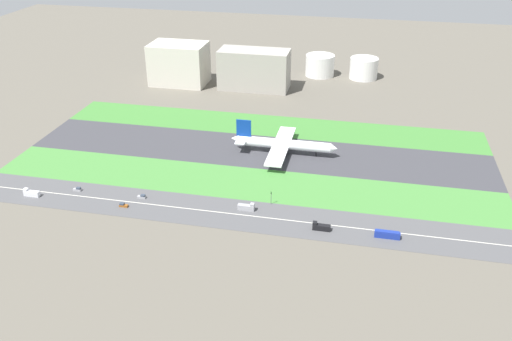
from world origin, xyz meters
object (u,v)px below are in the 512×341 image
car_1 (78,189)px  truck_2 (31,193)px  airliner (281,144)px  car_0 (123,205)px  bus_0 (387,234)px  traffic_light (271,197)px  fuel_tank_centre (364,68)px  fuel_tank_west (320,65)px  truck_1 (247,207)px  hangar_building (254,70)px  truck_0 (321,227)px  terminal_building (179,64)px  car_2 (142,197)px

car_1 → truck_2: bearing=-154.4°
airliner → car_0: bearing=-131.0°
car_1 → bus_0: (161.02, -10.00, 0.90)m
car_1 → truck_2: truck_2 is taller
traffic_light → fuel_tank_centre: size_ratio=0.31×
airliner → fuel_tank_west: (6.16, 159.00, 2.67)m
airliner → fuel_tank_centre: bearing=74.8°
truck_1 → bus_0: 69.41m
traffic_light → fuel_tank_centre: (38.17, 219.01, 4.42)m
hangar_building → fuel_tank_centre: hangar_building is taller
airliner → truck_2: (-119.20, -78.00, -4.56)m
traffic_light → fuel_tank_west: bearing=89.7°
truck_1 → car_0: 62.53m
truck_0 → terminal_building: terminal_building is taller
car_1 → car_2: bearing=0.0°
truck_1 → truck_2: 113.65m
truck_0 → fuel_tank_west: 238.54m
truck_0 → car_2: truck_0 is taller
truck_1 → terminal_building: bearing=118.4°
truck_2 → truck_0: bearing=-180.0°
truck_2 → terminal_building: size_ratio=0.19×
airliner → traffic_light: airliner is taller
truck_1 → truck_0: same height
terminal_building → fuel_tank_centre: bearing=17.0°
car_1 → car_2: 36.52m
car_0 → truck_2: 51.48m
truck_2 → hangar_building: bearing=-112.0°
airliner → truck_1: bearing=-95.0°
truck_2 → car_2: 58.26m
car_0 → traffic_light: (72.67, 17.99, 3.37)m
car_2 → bus_0: bearing=-4.6°
airliner → hangar_building: 121.74m
truck_0 → car_2: (-94.02, 10.00, -0.75)m
traffic_light → fuel_tank_centre: fuel_tank_centre is taller
car_2 → truck_1: bearing=-0.0°
fuel_tank_west → fuel_tank_centre: size_ratio=1.04×
traffic_light → bus_0: bearing=-17.3°
car_0 → truck_1: bearing=-170.8°
traffic_light → terminal_building: 205.83m
bus_0 → fuel_tank_centre: size_ratio=0.50×
car_0 → fuel_tank_west: 248.38m
car_2 → traffic_light: size_ratio=0.61×
hangar_building → truck_2: bearing=-112.0°
truck_0 → fuel_tank_west: (-26.04, 237.00, 7.23)m
terminal_building → car_2: bearing=-76.9°
truck_1 → truck_2: (-113.20, -10.00, 0.00)m
car_0 → truck_2: truck_2 is taller
car_0 → bus_0: 130.41m
truck_2 → car_2: (57.39, 10.00, -0.75)m
traffic_light → truck_1: bearing=-143.9°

